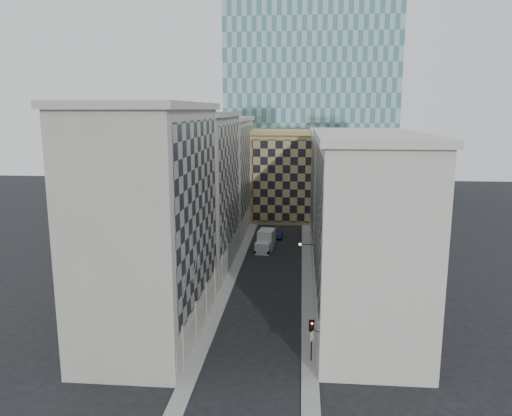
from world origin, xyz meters
The scene contains 16 objects.
ground centered at (0.00, 0.00, 0.00)m, with size 260.00×260.00×0.00m, color black.
sidewalk_west centered at (-5.25, 30.00, 0.07)m, with size 1.50×100.00×0.15m, color gray.
sidewalk_east centered at (5.25, 30.00, 0.07)m, with size 1.50×100.00×0.15m, color gray.
bldg_left_a centered at (-10.88, 11.00, 11.82)m, with size 10.80×22.80×23.70m.
bldg_left_b centered at (-10.88, 33.00, 11.32)m, with size 10.80×22.80×22.70m.
bldg_left_c centered at (-10.88, 55.00, 10.83)m, with size 10.80×22.80×21.70m.
bldg_right_a centered at (10.88, 15.00, 10.32)m, with size 10.80×26.80×20.70m.
bldg_right_b centered at (10.89, 42.00, 9.85)m, with size 10.80×28.80×19.70m.
tan_block centered at (2.00, 67.90, 9.44)m, with size 16.80×14.80×18.80m.
church_tower centered at (0.00, 82.00, 26.95)m, with size 7.20×7.20×51.50m.
flagpoles_left centered at (-5.90, 6.00, 8.00)m, with size 0.10×6.33×2.33m.
bracket_lamp centered at (4.38, 24.00, 6.20)m, with size 1.98×0.36×0.36m.
traffic_light centered at (5.39, 5.49, 2.98)m, with size 0.50×0.44×3.95m.
box_truck centered at (-1.54, 42.52, 1.43)m, with size 3.16×6.24×3.28m.
dark_car centered at (0.26, 50.76, 0.66)m, with size 1.40×4.02×1.32m, color #0E1335.
shop_sign centered at (5.41, 3.00, 3.83)m, with size 0.84×0.74×0.87m.
Camera 1 is at (4.18, -37.39, 22.99)m, focal length 35.00 mm.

